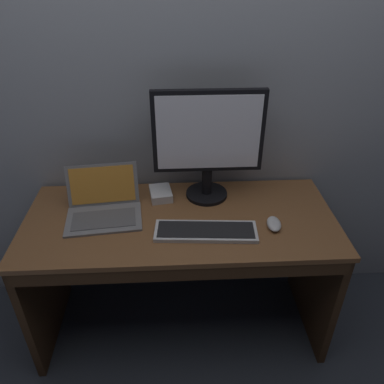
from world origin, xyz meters
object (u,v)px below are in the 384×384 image
(wired_keyboard, at_px, (206,231))
(computer_mouse, at_px, (274,224))
(laptop_space_gray, at_px, (104,205))
(external_monitor, at_px, (208,141))
(external_drive_box, at_px, (161,194))

(wired_keyboard, xyz_separation_m, computer_mouse, (0.31, 0.03, 0.01))
(laptop_space_gray, height_order, external_monitor, external_monitor)
(laptop_space_gray, height_order, computer_mouse, laptop_space_gray)
(external_monitor, distance_m, external_drive_box, 0.37)
(external_monitor, bearing_deg, laptop_space_gray, -166.91)
(computer_mouse, bearing_deg, external_drive_box, 157.12)
(external_monitor, relative_size, wired_keyboard, 1.20)
(laptop_space_gray, distance_m, computer_mouse, 0.79)
(external_monitor, distance_m, computer_mouse, 0.48)
(laptop_space_gray, height_order, external_drive_box, laptop_space_gray)
(laptop_space_gray, bearing_deg, external_monitor, 13.09)
(laptop_space_gray, relative_size, external_monitor, 0.67)
(external_drive_box, bearing_deg, computer_mouse, -28.05)
(computer_mouse, relative_size, external_drive_box, 0.79)
(wired_keyboard, relative_size, external_drive_box, 3.33)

